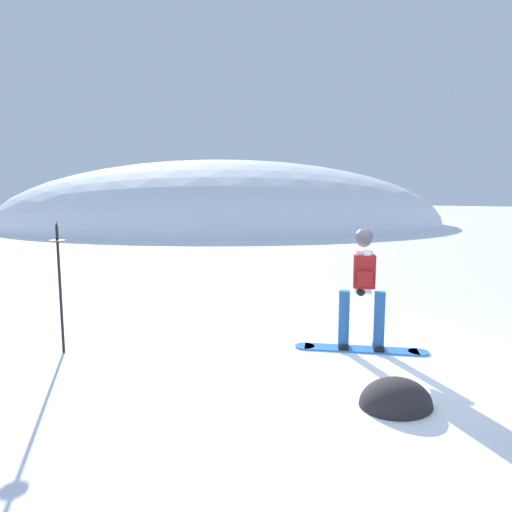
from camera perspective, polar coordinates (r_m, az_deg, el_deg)
ground_plane at (r=5.86m, az=11.78°, el=-13.70°), size 300.00×300.00×0.00m
ridge_peak_main at (r=40.32m, az=-3.56°, el=4.28°), size 38.56×34.70×11.21m
snowboarder_main at (r=6.12m, az=13.87°, el=-3.90°), size 1.59×1.12×1.71m
piste_marker_near at (r=6.44m, az=-24.46°, el=-2.72°), size 0.20×0.20×1.82m
rock_dark at (r=4.91m, az=17.91°, el=-18.16°), size 0.78×0.66×0.55m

